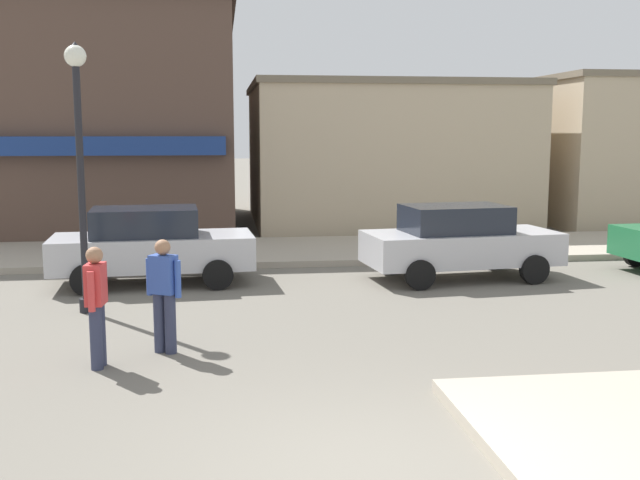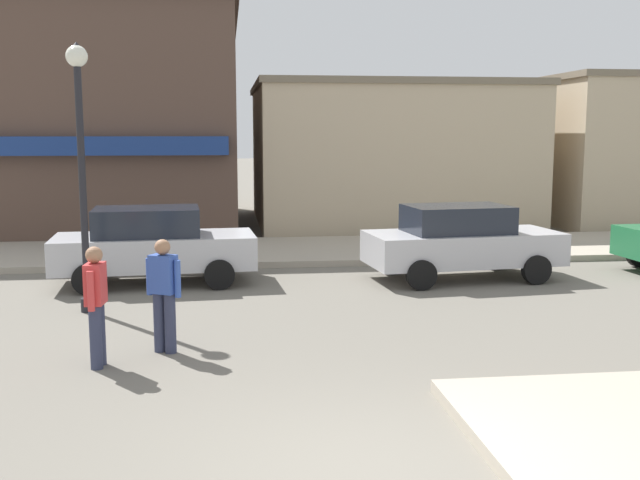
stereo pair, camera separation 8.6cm
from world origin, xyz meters
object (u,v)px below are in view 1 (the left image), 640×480
at_px(parked_car_nearest, 151,245).
at_px(parked_car_second, 460,241).
at_px(lamp_post, 79,139).
at_px(pedestrian_crossing_far, 164,292).
at_px(pedestrian_crossing_near, 96,303).

relative_size(parked_car_nearest, parked_car_second, 0.99).
xyz_separation_m(lamp_post, pedestrian_crossing_far, (1.52, -2.60, -2.09)).
height_order(pedestrian_crossing_near, pedestrian_crossing_far, same).
bearing_deg(pedestrian_crossing_near, pedestrian_crossing_far, 34.17).
relative_size(parked_car_second, pedestrian_crossing_near, 2.58).
height_order(parked_car_nearest, pedestrian_crossing_near, pedestrian_crossing_near).
relative_size(lamp_post, parked_car_nearest, 1.11).
bearing_deg(pedestrian_crossing_far, pedestrian_crossing_near, -145.83).
xyz_separation_m(lamp_post, parked_car_second, (7.27, 2.00, -2.15)).
height_order(lamp_post, parked_car_second, lamp_post).
distance_m(parked_car_second, pedestrian_crossing_far, 7.36).
distance_m(lamp_post, pedestrian_crossing_near, 3.85).
relative_size(parked_car_second, pedestrian_crossing_far, 2.58).
bearing_deg(lamp_post, parked_car_nearest, 68.65).
xyz_separation_m(parked_car_nearest, pedestrian_crossing_far, (0.61, -4.91, 0.06)).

